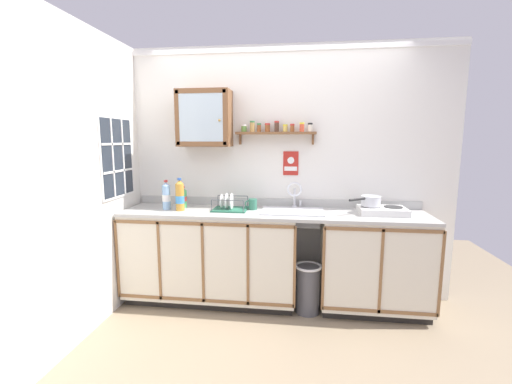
# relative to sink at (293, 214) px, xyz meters

# --- Properties ---
(floor) EXTENTS (5.93, 5.93, 0.00)m
(floor) POSITION_rel_sink_xyz_m (-0.19, -0.45, -0.90)
(floor) COLOR gray
(floor) RESTS_ON ground
(back_wall) EXTENTS (3.53, 0.07, 2.53)m
(back_wall) POSITION_rel_sink_xyz_m (-0.19, 0.28, 0.37)
(back_wall) COLOR silver
(back_wall) RESTS_ON ground
(side_wall_left) EXTENTS (0.05, 3.50, 2.53)m
(side_wall_left) POSITION_rel_sink_xyz_m (-1.68, -0.70, 0.36)
(side_wall_left) COLOR silver
(side_wall_left) RESTS_ON ground
(lower_cabinet_run) EXTENTS (1.69, 0.58, 0.90)m
(lower_cabinet_run) POSITION_rel_sink_xyz_m (-0.80, -0.03, -0.45)
(lower_cabinet_run) COLOR black
(lower_cabinet_run) RESTS_ON ground
(lower_cabinet_run_right) EXTENTS (0.99, 0.58, 0.90)m
(lower_cabinet_run_right) POSITION_rel_sink_xyz_m (0.77, -0.03, -0.45)
(lower_cabinet_run_right) COLOR black
(lower_cabinet_run_right) RESTS_ON ground
(countertop) EXTENTS (2.89, 0.61, 0.03)m
(countertop) POSITION_rel_sink_xyz_m (-0.19, -0.04, 0.01)
(countertop) COLOR #B2B2AD
(countertop) RESTS_ON lower_cabinet_run
(backsplash) EXTENTS (2.89, 0.02, 0.08)m
(backsplash) POSITION_rel_sink_xyz_m (-0.19, 0.24, 0.07)
(backsplash) COLOR #B2B2AD
(backsplash) RESTS_ON countertop
(sink) EXTENTS (0.59, 0.45, 0.38)m
(sink) POSITION_rel_sink_xyz_m (0.00, 0.00, 0.00)
(sink) COLOR silver
(sink) RESTS_ON countertop
(hot_plate_stove) EXTENTS (0.42, 0.31, 0.07)m
(hot_plate_stove) POSITION_rel_sink_xyz_m (0.82, -0.00, 0.06)
(hot_plate_stove) COLOR silver
(hot_plate_stove) RESTS_ON countertop
(saucepan) EXTENTS (0.31, 0.26, 0.10)m
(saucepan) POSITION_rel_sink_xyz_m (0.72, 0.02, 0.14)
(saucepan) COLOR silver
(saucepan) RESTS_ON hot_plate_stove
(bottle_soda_green_0) EXTENTS (0.07, 0.07, 0.22)m
(bottle_soda_green_0) POSITION_rel_sink_xyz_m (-1.10, 0.05, 0.12)
(bottle_soda_green_0) COLOR #4CB266
(bottle_soda_green_0) RESTS_ON countertop
(bottle_water_blue_1) EXTENTS (0.08, 0.08, 0.29)m
(bottle_water_blue_1) POSITION_rel_sink_xyz_m (-1.23, -0.06, 0.16)
(bottle_water_blue_1) COLOR #8CB7E0
(bottle_water_blue_1) RESTS_ON countertop
(bottle_juice_amber_2) EXTENTS (0.08, 0.08, 0.32)m
(bottle_juice_amber_2) POSITION_rel_sink_xyz_m (-1.08, -0.10, 0.17)
(bottle_juice_amber_2) COLOR gold
(bottle_juice_amber_2) RESTS_ON countertop
(dish_rack) EXTENTS (0.33, 0.28, 0.17)m
(dish_rack) POSITION_rel_sink_xyz_m (-0.62, -0.01, 0.06)
(dish_rack) COLOR #26664C
(dish_rack) RESTS_ON countertop
(mug) EXTENTS (0.12, 0.08, 0.11)m
(mug) POSITION_rel_sink_xyz_m (-0.39, 0.04, 0.08)
(mug) COLOR #337259
(mug) RESTS_ON countertop
(wall_cabinet) EXTENTS (0.52, 0.28, 0.55)m
(wall_cabinet) POSITION_rel_sink_xyz_m (-0.88, 0.12, 0.91)
(wall_cabinet) COLOR brown
(spice_shelf) EXTENTS (0.79, 0.14, 0.23)m
(spice_shelf) POSITION_rel_sink_xyz_m (-0.19, 0.18, 0.79)
(spice_shelf) COLOR brown
(warning_sign) EXTENTS (0.15, 0.01, 0.24)m
(warning_sign) POSITION_rel_sink_xyz_m (-0.03, 0.25, 0.47)
(warning_sign) COLOR #B2261E
(window) EXTENTS (0.03, 0.56, 0.76)m
(window) POSITION_rel_sink_xyz_m (-1.65, -0.20, 0.54)
(window) COLOR #262D38
(trash_bin) EXTENTS (0.25, 0.25, 0.46)m
(trash_bin) POSITION_rel_sink_xyz_m (0.16, -0.17, -0.66)
(trash_bin) COLOR #4C4C51
(trash_bin) RESTS_ON ground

